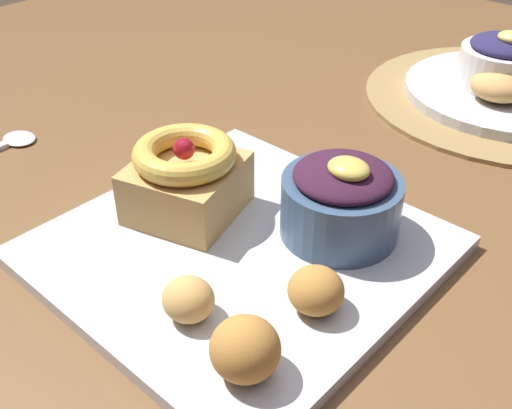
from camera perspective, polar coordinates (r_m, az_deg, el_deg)
dining_table at (r=0.73m, az=8.82°, el=0.93°), size 1.44×1.14×0.73m
woven_placemat at (r=0.81m, az=22.24°, el=9.15°), size 0.34×0.34×0.00m
front_plate at (r=0.50m, az=-1.55°, el=-4.17°), size 0.28×0.28×0.01m
cake_slice at (r=0.52m, az=-6.52°, el=2.48°), size 0.11×0.11×0.07m
berry_ramekin at (r=0.49m, az=7.93°, el=0.43°), size 0.10×0.10×0.07m
fritter_front at (r=0.43m, az=-6.32°, el=-8.77°), size 0.04×0.04×0.03m
fritter_middle at (r=0.39m, az=-1.02°, el=-13.30°), size 0.04×0.04×0.04m
fritter_back at (r=0.43m, az=5.60°, el=-7.96°), size 0.04×0.04×0.03m
back_plate at (r=0.81m, az=22.37°, el=9.69°), size 0.24×0.24×0.01m
back_ramekin at (r=0.80m, az=21.96°, el=12.25°), size 0.10×0.10×0.07m
back_pastry at (r=0.76m, az=21.79°, el=10.29°), size 0.07×0.07×0.03m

